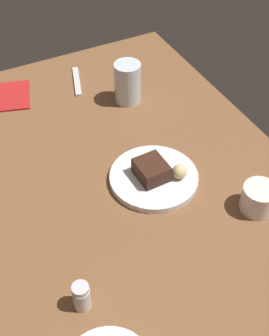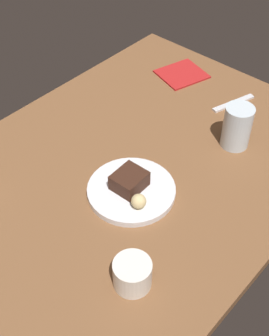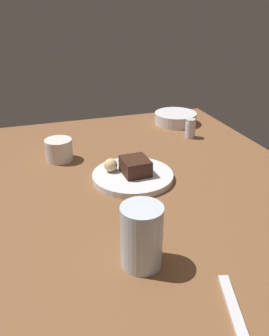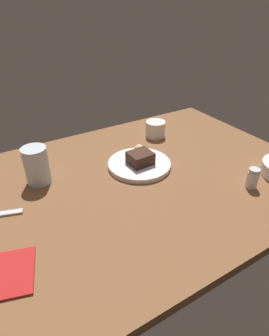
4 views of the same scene
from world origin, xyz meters
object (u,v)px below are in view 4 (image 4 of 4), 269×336
Objects in this scene: water_glass at (37,166)px; folded_napkin at (0,275)px; dessert_plate at (139,164)px; coffee_cup at (155,129)px; bread_roll at (139,149)px; salt_shaker at (253,178)px; chocolate_cake_slice at (140,158)px.

folded_napkin is at bearing -118.94° from water_glass.
coffee_cup is (18.89, 17.32, 2.46)cm from dessert_plate.
coffee_cup reaches higher than dessert_plate.
dessert_plate is at bearing -121.72° from bread_roll.
chocolate_cake_slice is at bearing 130.08° from salt_shaker.
salt_shaker reaches higher than folded_napkin.
folded_napkin is (-69.21, -40.20, -3.00)cm from coffee_cup.
bread_roll is at bearing -5.81° from water_glass.
coffee_cup is at bearing 37.63° from bread_roll.
chocolate_cake_slice is (-0.06, -0.71, 2.98)cm from dessert_plate.
coffee_cup is at bearing 42.52° from dessert_plate.
bread_roll is 0.30× the size of water_glass.
folded_napkin is at bearing -155.55° from dessert_plate.
folded_napkin is at bearing -149.85° from coffee_cup.
dessert_plate is 25.74cm from coffee_cup.
water_glass is 52.38cm from coffee_cup.
water_glass reaches higher than salt_shaker.
salt_shaker is 0.83× the size of coffee_cup.
chocolate_cake_slice is at bearing -119.04° from bread_roll.
water_glass is at bearing -170.78° from coffee_cup.
coffee_cup reaches higher than bread_roll.
chocolate_cake_slice is 1.17× the size of salt_shaker.
chocolate_cake_slice is at bearing -95.13° from dessert_plate.
bread_roll is 0.54× the size of salt_shaker.
folded_napkin is (-17.59, -31.81, -5.87)cm from water_glass.
chocolate_cake_slice is at bearing 23.80° from folded_napkin.
bread_roll is at bearing -142.37° from coffee_cup.
salt_shaker is 0.47× the size of folded_napkin.
folded_napkin is (-53.58, -28.15, -3.23)cm from bread_roll.
coffee_cup is at bearing 43.58° from chocolate_cake_slice.
dessert_plate is at bearing 84.87° from chocolate_cake_slice.
water_glass is (-32.73, 8.94, 5.32)cm from dessert_plate.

